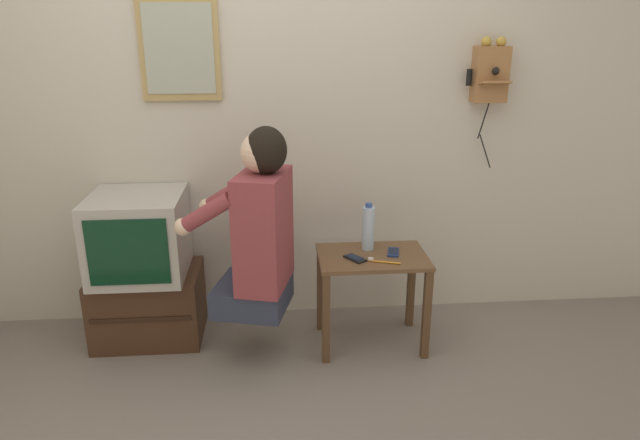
# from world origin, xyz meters

# --- Properties ---
(ground_plane) EXTENTS (14.00, 14.00, 0.00)m
(ground_plane) POSITION_xyz_m (0.00, 0.00, 0.00)
(ground_plane) COLOR slate
(wall_back) EXTENTS (6.80, 0.05, 2.55)m
(wall_back) POSITION_xyz_m (0.00, 1.13, 1.27)
(wall_back) COLOR beige
(wall_back) RESTS_ON ground_plane
(side_table) EXTENTS (0.58, 0.40, 0.53)m
(side_table) POSITION_xyz_m (0.54, 0.69, 0.42)
(side_table) COLOR brown
(side_table) RESTS_ON ground_plane
(person) EXTENTS (0.58, 0.50, 0.96)m
(person) POSITION_xyz_m (-0.06, 0.60, 0.74)
(person) COLOR #2D3347
(person) RESTS_ON ground_plane
(tv_stand) EXTENTS (0.59, 0.43, 0.40)m
(tv_stand) POSITION_xyz_m (-0.70, 0.86, 0.20)
(tv_stand) COLOR #422819
(tv_stand) RESTS_ON ground_plane
(television) EXTENTS (0.49, 0.51, 0.45)m
(television) POSITION_xyz_m (-0.71, 0.85, 0.62)
(television) COLOR #ADA89E
(television) RESTS_ON tv_stand
(wall_phone_antique) EXTENTS (0.22, 0.19, 0.73)m
(wall_phone_antique) POSITION_xyz_m (1.23, 1.05, 1.45)
(wall_phone_antique) COLOR #9E6B3D
(framed_picture) EXTENTS (0.42, 0.03, 0.54)m
(framed_picture) POSITION_xyz_m (-0.46, 1.09, 1.58)
(framed_picture) COLOR tan
(cell_phone_held) EXTENTS (0.12, 0.14, 0.01)m
(cell_phone_held) POSITION_xyz_m (0.44, 0.64, 0.54)
(cell_phone_held) COLOR black
(cell_phone_held) RESTS_ON side_table
(cell_phone_spare) EXTENTS (0.09, 0.13, 0.01)m
(cell_phone_spare) POSITION_xyz_m (0.66, 0.71, 0.54)
(cell_phone_spare) COLOR navy
(cell_phone_spare) RESTS_ON side_table
(water_bottle) EXTENTS (0.07, 0.07, 0.26)m
(water_bottle) POSITION_xyz_m (0.53, 0.78, 0.66)
(water_bottle) COLOR #ADC6DB
(water_bottle) RESTS_ON side_table
(toothbrush) EXTENTS (0.16, 0.06, 0.02)m
(toothbrush) POSITION_xyz_m (0.57, 0.58, 0.54)
(toothbrush) COLOR orange
(toothbrush) RESTS_ON side_table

